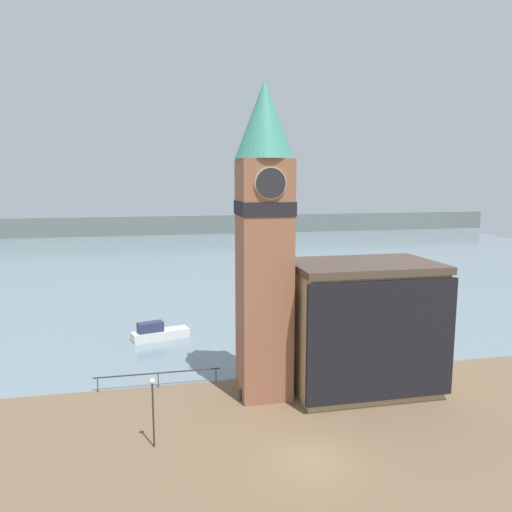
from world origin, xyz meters
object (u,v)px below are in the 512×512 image
mooring_bollard_near (241,394)px  boat_near (158,333)px  pier_building (363,326)px  lamp_post (153,399)px  clock_tower (264,234)px

mooring_bollard_near → boat_near: bearing=109.9°
pier_building → mooring_bollard_near: (-8.67, -0.09, -4.12)m
pier_building → lamp_post: bearing=-161.2°
clock_tower → mooring_bollard_near: 10.81m
boat_near → lamp_post: bearing=-107.1°
boat_near → mooring_bollard_near: (5.20, -14.35, -0.18)m
clock_tower → pier_building: 9.55m
pier_building → boat_near: bearing=134.2°
mooring_bollard_near → lamp_post: size_ratio=0.20×
boat_near → lamp_post: (-0.56, -19.16, 2.17)m
pier_building → boat_near: 20.27m
pier_building → lamp_post: 15.35m
clock_tower → lamp_post: 12.44m
boat_near → pier_building: bearing=-61.2°
boat_near → lamp_post: size_ratio=1.36×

